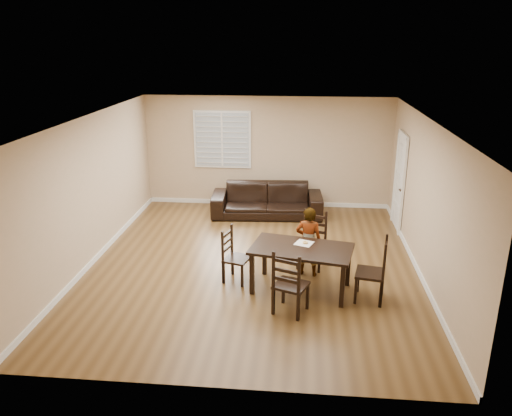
# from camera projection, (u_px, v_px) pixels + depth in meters

# --- Properties ---
(ground) EXTENTS (7.00, 7.00, 0.00)m
(ground) POSITION_uv_depth(u_px,v_px,m) (253.00, 264.00, 9.32)
(ground) COLOR brown
(ground) RESTS_ON ground
(room) EXTENTS (6.04, 7.04, 2.72)m
(room) POSITION_uv_depth(u_px,v_px,m) (256.00, 168.00, 8.89)
(room) COLOR tan
(room) RESTS_ON ground
(dining_table) EXTENTS (1.78, 1.22, 0.76)m
(dining_table) POSITION_uv_depth(u_px,v_px,m) (302.00, 252.00, 8.16)
(dining_table) COLOR black
(dining_table) RESTS_ON ground
(chair_near) EXTENTS (0.57, 0.55, 1.04)m
(chair_near) POSITION_uv_depth(u_px,v_px,m) (314.00, 240.00, 9.17)
(chair_near) COLOR black
(chair_near) RESTS_ON ground
(chair_far) EXTENTS (0.60, 0.58, 1.05)m
(chair_far) POSITION_uv_depth(u_px,v_px,m) (288.00, 287.00, 7.45)
(chair_far) COLOR black
(chair_far) RESTS_ON ground
(chair_left) EXTENTS (0.51, 0.53, 0.96)m
(chair_left) POSITION_uv_depth(u_px,v_px,m) (231.00, 256.00, 8.59)
(chair_left) COLOR black
(chair_left) RESTS_ON ground
(chair_right) EXTENTS (0.53, 0.56, 1.07)m
(chair_right) POSITION_uv_depth(u_px,v_px,m) (379.00, 273.00, 7.88)
(chair_right) COLOR black
(chair_right) RESTS_ON ground
(child) EXTENTS (0.50, 0.38, 1.26)m
(child) POSITION_uv_depth(u_px,v_px,m) (309.00, 242.00, 8.71)
(child) COLOR gray
(child) RESTS_ON ground
(napkin) EXTENTS (0.35, 0.35, 0.00)m
(napkin) POSITION_uv_depth(u_px,v_px,m) (304.00, 243.00, 8.30)
(napkin) COLOR beige
(napkin) RESTS_ON dining_table
(donut) EXTENTS (0.10, 0.10, 0.03)m
(donut) POSITION_uv_depth(u_px,v_px,m) (305.00, 242.00, 8.29)
(donut) COLOR gold
(donut) RESTS_ON napkin
(sofa) EXTENTS (2.63, 1.16, 0.75)m
(sofa) POSITION_uv_depth(u_px,v_px,m) (267.00, 200.00, 11.74)
(sofa) COLOR black
(sofa) RESTS_ON ground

